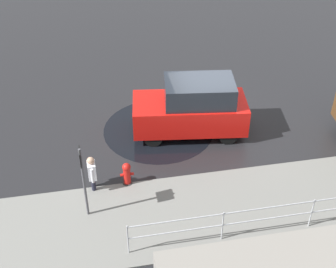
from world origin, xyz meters
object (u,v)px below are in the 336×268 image
Objects in this scene: fire_hydrant at (127,174)px; sign_post at (83,173)px; pedestrian at (92,172)px; moving_hatchback at (192,108)px.

sign_post reaches higher than fire_hydrant.
sign_post reaches higher than pedestrian.
fire_hydrant is at bearing -138.80° from sign_post.
fire_hydrant is at bearing 42.07° from moving_hatchback.
pedestrian is (1.04, 0.03, 0.28)m from fire_hydrant.
fire_hydrant is 1.07m from pedestrian.
sign_post is (0.22, 1.08, 0.90)m from pedestrian.
fire_hydrant is 2.05m from sign_post.
sign_post is at bearing 41.20° from fire_hydrant.
pedestrian is at bearing -101.63° from sign_post.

